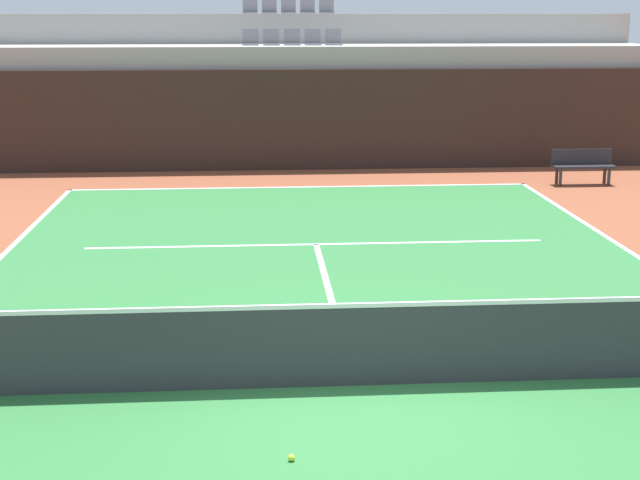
% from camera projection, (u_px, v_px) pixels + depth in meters
% --- Properties ---
extents(ground_plane, '(80.00, 80.00, 0.00)m').
position_uv_depth(ground_plane, '(355.00, 386.00, 10.23)').
color(ground_plane, brown).
extents(court_surface, '(11.00, 24.00, 0.01)m').
position_uv_depth(court_surface, '(355.00, 386.00, 10.23)').
color(court_surface, '#2D7238').
rests_on(court_surface, ground_plane).
extents(baseline_far, '(11.00, 0.10, 0.00)m').
position_uv_depth(baseline_far, '(300.00, 187.00, 21.79)').
color(baseline_far, white).
rests_on(baseline_far, court_surface).
extents(service_line_far, '(8.26, 0.10, 0.00)m').
position_uv_depth(service_line_far, '(316.00, 244.00, 16.42)').
color(service_line_far, white).
rests_on(service_line_far, court_surface).
extents(centre_service_line, '(0.10, 6.40, 0.00)m').
position_uv_depth(centre_service_line, '(331.00, 298.00, 13.32)').
color(centre_service_line, white).
rests_on(centre_service_line, court_surface).
extents(back_wall, '(19.90, 0.30, 2.63)m').
position_uv_depth(back_wall, '(295.00, 120.00, 24.04)').
color(back_wall, black).
rests_on(back_wall, ground_plane).
extents(stands_tier_lower, '(19.90, 2.40, 3.20)m').
position_uv_depth(stands_tier_lower, '(293.00, 104.00, 25.28)').
color(stands_tier_lower, '#9E9E99').
rests_on(stands_tier_lower, ground_plane).
extents(stands_tier_upper, '(19.90, 2.40, 4.05)m').
position_uv_depth(stands_tier_upper, '(289.00, 82.00, 27.50)').
color(stands_tier_upper, '#9E9E99').
rests_on(stands_tier_upper, ground_plane).
extents(seating_row_lower, '(2.72, 0.44, 0.44)m').
position_uv_depth(seating_row_lower, '(292.00, 40.00, 24.95)').
color(seating_row_lower, slate).
rests_on(seating_row_lower, stands_tier_lower).
extents(seating_row_upper, '(2.72, 0.44, 0.44)m').
position_uv_depth(seating_row_upper, '(289.00, 9.00, 27.07)').
color(seating_row_upper, slate).
rests_on(seating_row_upper, stands_tier_upper).
extents(tennis_net, '(11.08, 0.08, 1.07)m').
position_uv_depth(tennis_net, '(355.00, 344.00, 10.10)').
color(tennis_net, black).
rests_on(tennis_net, court_surface).
extents(player_bench, '(1.50, 0.40, 0.85)m').
position_uv_depth(player_bench, '(583.00, 164.00, 22.09)').
color(player_bench, '#232328').
rests_on(player_bench, ground_plane).
extents(tennis_ball_0, '(0.07, 0.07, 0.07)m').
position_uv_depth(tennis_ball_0, '(291.00, 458.00, 8.50)').
color(tennis_ball_0, '#CCE033').
rests_on(tennis_ball_0, court_surface).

